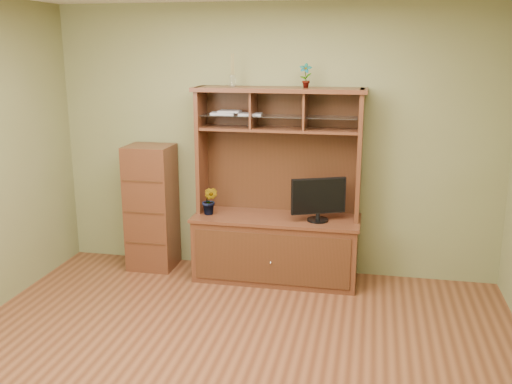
# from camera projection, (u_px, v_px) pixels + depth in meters

# --- Properties ---
(room) EXTENTS (4.54, 4.04, 2.74)m
(room) POSITION_uv_depth(u_px,v_px,m) (223.00, 188.00, 3.84)
(room) COLOR #532A17
(room) RESTS_ON ground
(media_hutch) EXTENTS (1.66, 0.61, 1.90)m
(media_hutch) POSITION_uv_depth(u_px,v_px,m) (277.00, 228.00, 5.67)
(media_hutch) COLOR #4E2716
(media_hutch) RESTS_ON room
(monitor) EXTENTS (0.50, 0.25, 0.42)m
(monitor) POSITION_uv_depth(u_px,v_px,m) (318.00, 199.00, 5.42)
(monitor) COLOR black
(monitor) RESTS_ON media_hutch
(orchid_plant) EXTENTS (0.17, 0.15, 0.29)m
(orchid_plant) POSITION_uv_depth(u_px,v_px,m) (210.00, 201.00, 5.65)
(orchid_plant) COLOR #32561D
(orchid_plant) RESTS_ON media_hutch
(top_plant) EXTENTS (0.12, 0.08, 0.23)m
(top_plant) POSITION_uv_depth(u_px,v_px,m) (306.00, 75.00, 5.33)
(top_plant) COLOR #3C6924
(top_plant) RESTS_ON media_hutch
(reed_diffuser) EXTENTS (0.06, 0.06, 0.31)m
(reed_diffuser) POSITION_uv_depth(u_px,v_px,m) (233.00, 74.00, 5.46)
(reed_diffuser) COLOR silver
(reed_diffuser) RESTS_ON media_hutch
(magazines) EXTENTS (0.52, 0.20, 0.04)m
(magazines) POSITION_uv_depth(u_px,v_px,m) (234.00, 113.00, 5.55)
(magazines) COLOR #AAAAAF
(magazines) RESTS_ON media_hutch
(side_cabinet) EXTENTS (0.47, 0.42, 1.30)m
(side_cabinet) POSITION_uv_depth(u_px,v_px,m) (152.00, 207.00, 5.94)
(side_cabinet) COLOR #4E2716
(side_cabinet) RESTS_ON room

